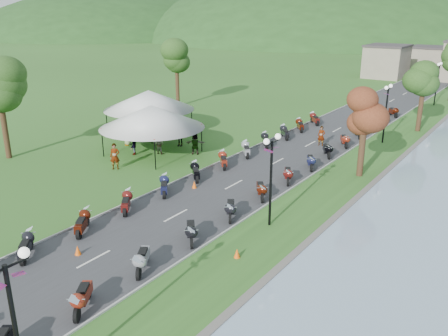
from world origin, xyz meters
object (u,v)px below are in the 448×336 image
Objects in this scene: streetlamp_near at (17,336)px; vendor_tent_main at (152,130)px; pedestrian_a at (116,169)px; pedestrian_b at (160,154)px; pedestrian_c at (134,154)px.

streetlamp_near is 0.90× the size of vendor_tent_main.
pedestrian_a is at bearing 130.16° from streetlamp_near.
vendor_tent_main reaches higher than pedestrian_a.
pedestrian_c is at bearing 28.92° from pedestrian_b.
pedestrian_a reaches higher than pedestrian_c.
pedestrian_c is at bearing 76.27° from pedestrian_a.
pedestrian_a is 3.67m from pedestrian_c.
pedestrian_b is at bearing 39.75° from vendor_tent_main.
streetlamp_near is 3.17× the size of pedestrian_b.
pedestrian_a is at bearing -7.92° from pedestrian_c.
pedestrian_b is 0.89× the size of pedestrian_c.
streetlamp_near is at bearing -55.69° from vendor_tent_main.
vendor_tent_main is at bearing 98.51° from pedestrian_c.
streetlamp_near reaches higher than vendor_tent_main.
vendor_tent_main is 4.83m from pedestrian_a.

